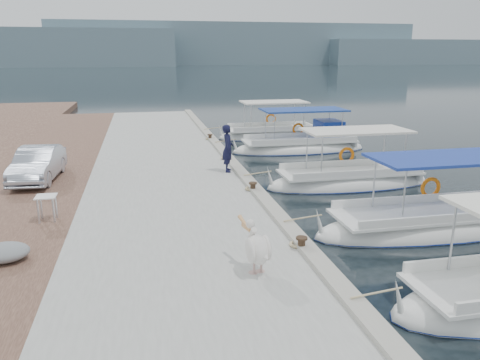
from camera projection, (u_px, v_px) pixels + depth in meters
name	position (u px, v px, depth m)	size (l,w,h in m)	color
ground	(275.00, 219.00, 14.74)	(400.00, 400.00, 0.00)	black
concrete_quay	(169.00, 177.00, 18.79)	(6.00, 40.00, 0.50)	#9FA09A
quay_curb	(236.00, 166.00, 19.27)	(0.44, 40.00, 0.12)	#9F9B8D
cobblestone_strip	(36.00, 184.00, 17.80)	(4.00, 40.00, 0.50)	brown
distant_hills	(214.00, 47.00, 208.89)	(330.00, 60.00, 18.00)	slate
fishing_caique_b	(439.00, 226.00, 13.82)	(7.86, 2.24, 2.83)	white
fishing_caique_c	(349.00, 182.00, 18.50)	(6.77, 2.16, 2.83)	white
fishing_caique_d	(301.00, 147.00, 25.08)	(7.34, 2.36, 2.83)	white
fishing_caique_e	(271.00, 136.00, 29.03)	(6.58, 2.38, 2.83)	white
mooring_bollards	(253.00, 186.00, 15.90)	(0.28, 20.28, 0.33)	black
pelican	(257.00, 248.00, 9.95)	(0.62, 1.41, 1.09)	tan
fisherman	(228.00, 148.00, 18.45)	(0.68, 0.45, 1.88)	black
parked_car	(38.00, 164.00, 17.24)	(1.30, 3.74, 1.23)	#AAB2C2
tarp_bundle	(4.00, 252.00, 10.60)	(1.10, 0.90, 0.40)	gray
folding_table	(47.00, 203.00, 13.06)	(0.55, 0.55, 0.73)	silver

